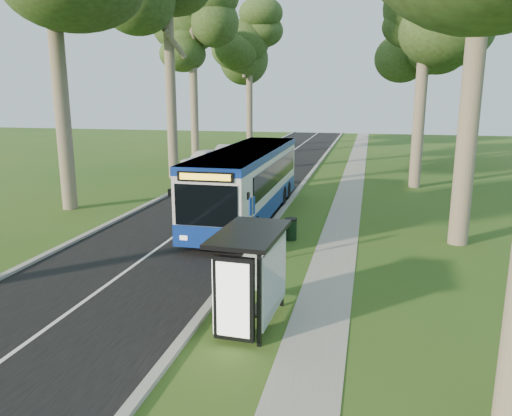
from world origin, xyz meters
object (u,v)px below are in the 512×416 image
Objects in this scene: bus at (248,183)px; bus_shelter at (252,264)px; litter_bin at (291,229)px; car_silver at (226,153)px; car_white at (204,159)px; bus_stop_sign at (252,222)px.

bus_shelter is (2.77, -10.85, 0.01)m from bus.
car_silver is (-9.03, 21.76, 0.26)m from litter_bin.
car_white reaches higher than car_silver.
car_white is at bearing 129.62° from bus_stop_sign.
bus is 6.55m from bus_stop_sign.
bus_stop_sign is (1.70, -6.32, -0.17)m from bus.
bus_shelter is 3.26× the size of litter_bin.
bus is at bearing -42.31° from car_white.
bus is at bearing 107.23° from bus_shelter.
litter_bin is (2.51, -3.09, -1.22)m from bus.
bus is 4.26× the size of bus_shelter.
car_silver reaches higher than litter_bin.
bus_stop_sign is 0.55× the size of car_white.
car_silver is (-6.52, 18.68, -0.96)m from bus.
car_silver is at bearing 110.37° from bus_shelter.
car_silver is (-9.29, 29.53, -0.97)m from bus_shelter.
litter_bin is at bearing -50.96° from bus.
car_white reaches higher than litter_bin.
bus is at bearing 129.14° from litter_bin.
bus_shelter reaches higher than car_white.
litter_bin is 20.16m from car_white.
litter_bin is at bearing -39.70° from car_white.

